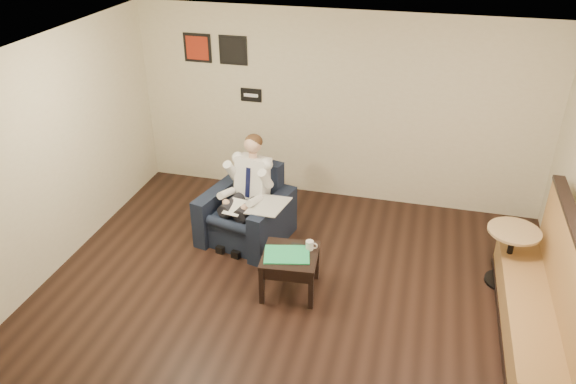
% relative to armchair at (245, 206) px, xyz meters
% --- Properties ---
extents(ground, '(6.00, 6.00, 0.00)m').
position_rel_armchair_xyz_m(ground, '(0.93, -1.47, -0.50)').
color(ground, black).
rests_on(ground, ground).
extents(wall_back, '(6.00, 0.02, 2.80)m').
position_rel_armchair_xyz_m(wall_back, '(0.93, 1.53, 0.90)').
color(wall_back, beige).
rests_on(wall_back, ground).
extents(wall_left, '(0.02, 6.00, 2.80)m').
position_rel_armchair_xyz_m(wall_left, '(-2.07, -1.47, 0.90)').
color(wall_left, beige).
rests_on(wall_left, ground).
extents(ceiling, '(6.00, 6.00, 0.02)m').
position_rel_armchair_xyz_m(ceiling, '(0.93, -1.47, 2.30)').
color(ceiling, white).
rests_on(ceiling, wall_back).
extents(seating_sign, '(0.32, 0.02, 0.20)m').
position_rel_armchair_xyz_m(seating_sign, '(-0.37, 1.52, 1.00)').
color(seating_sign, black).
rests_on(seating_sign, wall_back).
extents(art_print_left, '(0.42, 0.03, 0.42)m').
position_rel_armchair_xyz_m(art_print_left, '(-1.17, 1.52, 1.65)').
color(art_print_left, '#A12713').
rests_on(art_print_left, wall_back).
extents(art_print_right, '(0.42, 0.03, 0.42)m').
position_rel_armchair_xyz_m(art_print_right, '(-0.62, 1.52, 1.65)').
color(art_print_right, black).
rests_on(art_print_right, wall_back).
extents(armchair, '(1.23, 1.23, 1.00)m').
position_rel_armchair_xyz_m(armchair, '(0.00, 0.00, 0.00)').
color(armchair, black).
rests_on(armchair, ground).
extents(seated_man, '(0.85, 1.09, 1.37)m').
position_rel_armchair_xyz_m(seated_man, '(-0.03, -0.13, 0.18)').
color(seated_man, white).
rests_on(seated_man, armchair).
extents(lap_papers, '(0.27, 0.36, 0.01)m').
position_rel_armchair_xyz_m(lap_papers, '(-0.05, -0.23, 0.11)').
color(lap_papers, white).
rests_on(lap_papers, seated_man).
extents(newspaper, '(0.52, 0.61, 0.01)m').
position_rel_armchair_xyz_m(newspaper, '(0.38, -0.20, 0.18)').
color(newspaper, silver).
rests_on(newspaper, armchair).
extents(side_table, '(0.69, 0.69, 0.52)m').
position_rel_armchair_xyz_m(side_table, '(0.86, -0.94, -0.24)').
color(side_table, black).
rests_on(side_table, ground).
extents(green_folder, '(0.59, 0.48, 0.01)m').
position_rel_armchair_xyz_m(green_folder, '(0.82, -0.96, 0.03)').
color(green_folder, '#28C973').
rests_on(green_folder, side_table).
extents(coffee_mug, '(0.10, 0.10, 0.11)m').
position_rel_armchair_xyz_m(coffee_mug, '(1.05, -0.78, 0.07)').
color(coffee_mug, white).
rests_on(coffee_mug, side_table).
extents(smartphone, '(0.17, 0.09, 0.01)m').
position_rel_armchair_xyz_m(smartphone, '(0.90, -0.75, 0.02)').
color(smartphone, black).
rests_on(smartphone, side_table).
extents(banquette, '(0.59, 2.50, 1.28)m').
position_rel_armchair_xyz_m(banquette, '(3.52, -0.95, 0.14)').
color(banquette, '#A1753E').
rests_on(banquette, ground).
extents(cafe_table, '(0.74, 0.74, 0.75)m').
position_rel_armchair_xyz_m(cafe_table, '(3.33, -0.14, -0.12)').
color(cafe_table, tan).
rests_on(cafe_table, ground).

